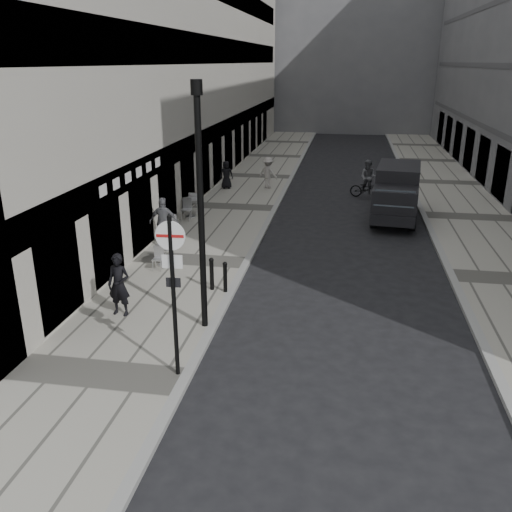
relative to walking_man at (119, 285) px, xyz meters
The scene contains 18 objects.
ground 6.39m from the walking_man, 64.74° to the right, with size 120.00×120.00×0.00m, color black.
sidewalk 12.35m from the walking_man, 86.76° to the left, with size 4.00×60.00×0.12m, color gray.
far_sidewalk 16.99m from the walking_man, 46.42° to the left, with size 4.00×60.00×0.12m, color gray.
building_left 20.68m from the walking_man, 99.98° to the left, with size 4.00×45.00×18.00m, color #B5B1A5.
building_far 51.44m from the walking_man, 85.23° to the left, with size 24.00×16.00×22.00m, color slate.
walking_man is the anchor object (origin of this frame).
sign_post 3.97m from the walking_man, 47.35° to the right, with size 0.64×0.10×3.73m.
lamppost 3.63m from the walking_man, ahead, with size 0.28×0.28×6.32m.
bollard_near 3.28m from the walking_man, 38.54° to the left, with size 0.12×0.12×0.91m, color black.
bollard_far 3.02m from the walking_man, 45.58° to the left, with size 0.13×0.13×0.97m, color black.
panel_van 14.44m from the walking_man, 54.74° to the left, with size 2.44×5.21×2.37m.
cyclist 17.27m from the walking_man, 65.43° to the left, with size 1.96×1.09×2.00m.
pedestrian_a 5.97m from the walking_man, 96.79° to the left, with size 1.12×0.47×1.91m, color slate.
pedestrian_b 16.71m from the walking_man, 84.07° to the left, with size 1.11×0.64×1.72m, color #A9A29C.
pedestrian_c 16.17m from the walking_man, 91.95° to the left, with size 0.75×0.49×1.53m, color black.
cafe_table_near 10.22m from the walking_man, 95.08° to the left, with size 0.77×1.73×0.99m.
cafe_table_mid 7.28m from the walking_man, 97.16° to the left, with size 0.62×1.40×0.80m.
cafe_table_far 3.99m from the walking_man, 91.52° to the left, with size 0.62×1.41×0.80m.
Camera 1 is at (3.34, -7.26, 6.83)m, focal length 38.00 mm.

